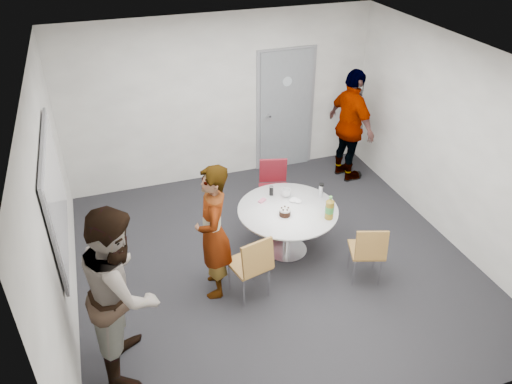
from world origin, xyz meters
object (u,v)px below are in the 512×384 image
object	(u,v)px
door	(285,111)
person_main	(213,233)
chair_near_right	(368,249)
person_left	(122,290)
table	(290,215)
chair_far	(274,183)
whiteboard	(55,194)
chair_near_left	(253,262)
person_right	(351,126)

from	to	relation	value
door	person_main	distance (m)	3.34
chair_near_right	person_main	bearing A→B (deg)	-176.59
person_left	table	bearing A→B (deg)	-53.08
chair_far	person_left	bearing A→B (deg)	56.25
door	person_left	world-z (taller)	door
whiteboard	chair_near_left	xyz separation A→B (m)	(1.99, -0.72, -0.90)
chair_near_left	person_right	size ratio (longest dim) A/B	0.48
chair_near_right	person_left	bearing A→B (deg)	-156.72
whiteboard	chair_near_left	world-z (taller)	whiteboard
chair_near_left	person_left	xyz separation A→B (m)	(-1.48, -0.44, 0.40)
chair_far	person_main	world-z (taller)	person_main
whiteboard	chair_far	size ratio (longest dim) A/B	2.15
person_left	chair_near_right	bearing A→B (deg)	-75.02
table	door	bearing A→B (deg)	70.30
whiteboard	person_left	distance (m)	1.37
table	chair_near_right	distance (m)	1.11
table	person_left	world-z (taller)	person_left
door	person_main	bearing A→B (deg)	-125.82
door	chair_near_right	world-z (taller)	door
table	chair_near_right	xyz separation A→B (m)	(0.67, -0.88, -0.09)
door	person_main	world-z (taller)	door
chair_near_left	person_left	bearing A→B (deg)	-176.82
chair_far	person_main	distance (m)	1.84
table	person_right	bearing A→B (deg)	42.99
door	person_left	xyz separation A→B (m)	(-3.05, -3.44, -0.08)
door	person_right	size ratio (longest dim) A/B	1.13
chair_far	person_main	xyz separation A→B (m)	(-1.24, -1.32, 0.32)
person_main	person_right	size ratio (longest dim) A/B	0.91
door	chair_far	world-z (taller)	door
table	person_right	xyz separation A→B (m)	(1.67, 1.56, 0.34)
person_right	chair_near_right	bearing A→B (deg)	149.42
door	person_left	size ratio (longest dim) A/B	1.12
whiteboard	chair_near_right	world-z (taller)	whiteboard
chair_near_right	person_left	distance (m)	2.94
table	person_left	bearing A→B (deg)	-152.83
table	person_left	size ratio (longest dim) A/B	0.69
chair_near_right	chair_far	size ratio (longest dim) A/B	0.95
whiteboard	chair_near_right	bearing A→B (deg)	-14.73
whiteboard	table	xyz separation A→B (m)	(2.74, -0.02, -0.86)
door	chair_far	bearing A→B (deg)	-117.30
chair_near_right	person_main	xyz separation A→B (m)	(-1.80, 0.47, 0.35)
table	person_main	bearing A→B (deg)	-160.21
person_main	person_right	world-z (taller)	person_right
chair_near_left	person_main	distance (m)	0.57
whiteboard	table	size ratio (longest dim) A/B	1.45
door	person_main	xyz separation A→B (m)	(-1.95, -2.71, -0.17)
person_main	person_left	bearing A→B (deg)	-44.25
chair_near_right	chair_far	xyz separation A→B (m)	(-0.56, 1.79, 0.03)
whiteboard	chair_near_right	distance (m)	3.65
whiteboard	chair_far	bearing A→B (deg)	17.51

